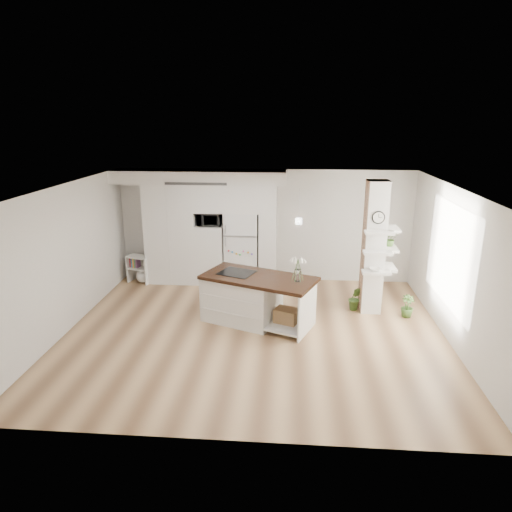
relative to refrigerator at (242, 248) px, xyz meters
The scene contains 14 objects.
floor 2.87m from the refrigerator, 78.93° to the right, with size 7.00×6.00×0.01m, color tan.
room 2.90m from the refrigerator, 78.93° to the right, with size 7.04×6.04×2.72m.
cabinet_wall 1.12m from the refrigerator, behind, with size 4.00×0.71×2.70m.
refrigerator is the anchor object (origin of this frame).
column 3.33m from the refrigerator, 28.14° to the right, with size 0.69×0.90×2.70m.
window 4.70m from the refrigerator, 30.76° to the right, with size 2.40×2.40×0.00m, color white.
pendant_light 3.59m from the refrigerator, 48.71° to the right, with size 0.12×0.12×0.10m, color white.
kitchen_island 2.22m from the refrigerator, 80.94° to the right, with size 2.35×1.74×1.53m.
bookshelf 2.53m from the refrigerator, behind, with size 0.63×0.47×0.66m.
floor_plant_a 2.99m from the refrigerator, 30.37° to the right, with size 0.29×0.23×0.52m, color #3F6628.
floor_plant_b 3.98m from the refrigerator, 26.28° to the right, with size 0.25×0.25×0.45m, color #3F6628.
microwave 1.02m from the refrigerator, behind, with size 0.54×0.37×0.30m, color #2D2D2D.
shelf_plant 3.51m from the refrigerator, 23.68° to the right, with size 0.27×0.23×0.30m, color #3F6628.
decor_bowl 3.34m from the refrigerator, 32.27° to the right, with size 0.22×0.22×0.05m, color white.
Camera 1 is at (0.64, -7.71, 3.85)m, focal length 32.00 mm.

